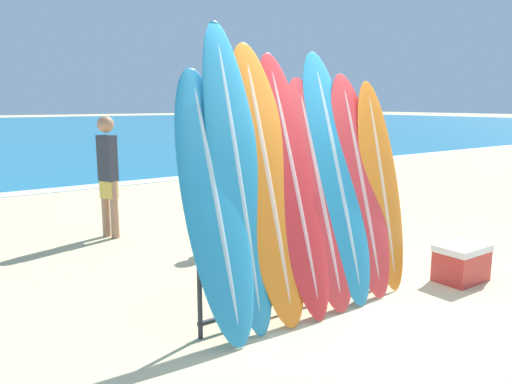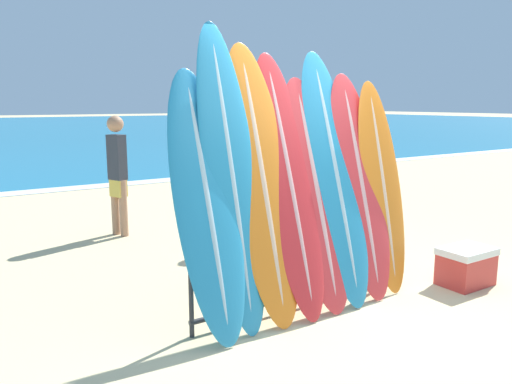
% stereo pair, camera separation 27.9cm
% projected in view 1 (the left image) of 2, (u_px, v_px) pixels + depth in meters
% --- Properties ---
extents(ground_plane, '(160.00, 160.00, 0.00)m').
position_uv_depth(ground_plane, '(355.00, 305.00, 4.64)').
color(ground_plane, beige).
extents(surfboard_rack, '(2.28, 0.04, 0.93)m').
position_uv_depth(surfboard_rack, '(307.00, 253.00, 4.54)').
color(surfboard_rack, '#28282D').
rests_on(surfboard_rack, ground_plane).
extents(surfboard_slot_0, '(0.55, 0.79, 2.15)m').
position_uv_depth(surfboard_slot_0, '(215.00, 204.00, 3.91)').
color(surfboard_slot_0, teal).
rests_on(surfboard_slot_0, ground_plane).
extents(surfboard_slot_1, '(0.49, 0.75, 2.54)m').
position_uv_depth(surfboard_slot_1, '(238.00, 176.00, 4.06)').
color(surfboard_slot_1, teal).
rests_on(surfboard_slot_1, ground_plane).
extents(surfboard_slot_2, '(0.59, 0.79, 2.38)m').
position_uv_depth(surfboard_slot_2, '(268.00, 182.00, 4.23)').
color(surfboard_slot_2, orange).
rests_on(surfboard_slot_2, ground_plane).
extents(surfboard_slot_3, '(0.53, 0.85, 2.32)m').
position_uv_depth(surfboard_slot_3, '(293.00, 183.00, 4.39)').
color(surfboard_slot_3, red).
rests_on(surfboard_slot_3, ground_plane).
extents(surfboard_slot_4, '(0.59, 0.74, 2.10)m').
position_uv_depth(surfboard_slot_4, '(319.00, 192.00, 4.55)').
color(surfboard_slot_4, red).
rests_on(surfboard_slot_4, ground_plane).
extents(surfboard_slot_5, '(0.58, 0.83, 2.35)m').
position_uv_depth(surfboard_slot_5, '(337.00, 176.00, 4.70)').
color(surfboard_slot_5, teal).
rests_on(surfboard_slot_5, ground_plane).
extents(surfboard_slot_6, '(0.60, 0.70, 2.15)m').
position_uv_depth(surfboard_slot_6, '(360.00, 184.00, 4.86)').
color(surfboard_slot_6, red).
rests_on(surfboard_slot_6, ground_plane).
extents(surfboard_slot_7, '(0.51, 0.56, 2.08)m').
position_uv_depth(surfboard_slot_7, '(381.00, 185.00, 5.01)').
color(surfboard_slot_7, orange).
rests_on(surfboard_slot_7, ground_plane).
extents(person_near_water, '(0.24, 0.28, 1.69)m').
position_uv_depth(person_near_water, '(108.00, 172.00, 6.84)').
color(person_near_water, '#A87A5B').
rests_on(person_near_water, ground_plane).
extents(person_mid_beach, '(0.27, 0.31, 1.78)m').
position_uv_depth(person_mid_beach, '(264.00, 168.00, 6.83)').
color(person_mid_beach, '#A87A5B').
rests_on(person_mid_beach, ground_plane).
extents(cooler_box, '(0.55, 0.39, 0.39)m').
position_uv_depth(cooler_box, '(461.00, 262.00, 5.25)').
color(cooler_box, red).
rests_on(cooler_box, ground_plane).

